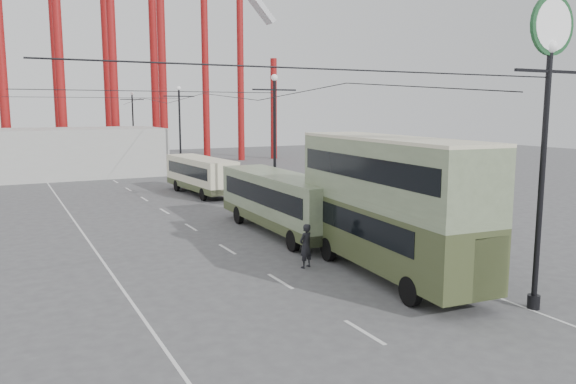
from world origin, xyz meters
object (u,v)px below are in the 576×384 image
double_decker_bus (389,199)px  pedestrian (306,246)px  single_decker_green (281,200)px  lamp_post_near (548,85)px  single_decker_cream (201,174)px

double_decker_bus → pedestrian: (-2.48, 2.67, -2.31)m
single_decker_green → pedestrian: bearing=-106.3°
pedestrian → double_decker_bus: bearing=111.7°
double_decker_bus → single_decker_green: size_ratio=0.93×
double_decker_bus → pedestrian: bearing=137.7°
lamp_post_near → pedestrian: 11.74m
single_decker_cream → pedestrian: 23.14m
lamp_post_near → single_decker_green: bearing=99.4°
single_decker_cream → pedestrian: (-2.86, -22.95, -0.72)m
lamp_post_near → double_decker_bus: bearing=111.3°
pedestrian → single_decker_cream: bearing=-118.3°
lamp_post_near → single_decker_green: (-2.49, 15.08, -5.95)m
single_decker_cream → pedestrian: bearing=-100.8°
single_decker_green → pedestrian: (-2.19, -6.79, -0.91)m
single_decker_green → pedestrian: single_decker_green is taller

